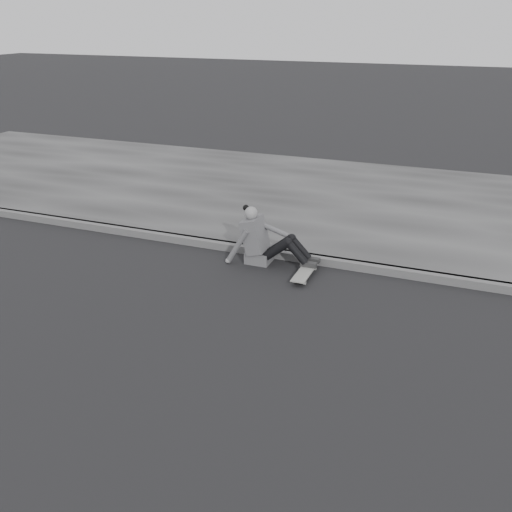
{
  "coord_description": "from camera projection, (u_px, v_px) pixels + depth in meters",
  "views": [
    {
      "loc": [
        1.54,
        -5.07,
        3.48
      ],
      "look_at": [
        -1.0,
        1.42,
        0.5
      ],
      "focal_mm": 40.0,
      "sensor_mm": 36.0,
      "label": 1
    }
  ],
  "objects": [
    {
      "name": "curb",
      "position": [
        347.0,
        264.0,
        8.41
      ],
      "size": [
        24.0,
        0.16,
        0.12
      ],
      "primitive_type": "cube",
      "color": "#545454",
      "rests_on": "ground"
    },
    {
      "name": "seated_woman",
      "position": [
        263.0,
        240.0,
        8.48
      ],
      "size": [
        1.38,
        0.46,
        0.88
      ],
      "color": "#525255",
      "rests_on": "ground"
    },
    {
      "name": "skateboard",
      "position": [
        305.0,
        272.0,
        8.14
      ],
      "size": [
        0.2,
        0.78,
        0.09
      ],
      "color": "#9B9B96",
      "rests_on": "ground"
    },
    {
      "name": "sidewalk",
      "position": [
        383.0,
        205.0,
        11.0
      ],
      "size": [
        24.0,
        6.0,
        0.12
      ],
      "primitive_type": "cube",
      "color": "#3B3B3B",
      "rests_on": "ground"
    },
    {
      "name": "ground",
      "position": [
        294.0,
        358.0,
        6.23
      ],
      "size": [
        80.0,
        80.0,
        0.0
      ],
      "primitive_type": "plane",
      "color": "black",
      "rests_on": "ground"
    }
  ]
}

